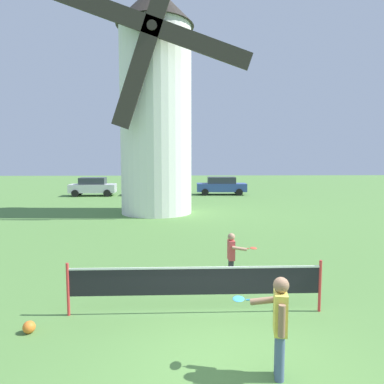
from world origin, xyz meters
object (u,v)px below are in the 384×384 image
Objects in this scene: windmill at (156,99)px; tennis_net at (196,281)px; stray_ball at (29,327)px; parked_car_blue at (221,186)px; parked_car_green at (153,186)px; player_far at (232,254)px; parked_car_silver at (93,186)px; player_near at (279,321)px.

windmill reaches higher than tennis_net.
tennis_net reaches higher than stray_ball.
parked_car_green is at bearing -178.61° from parked_car_blue.
stray_ball is at bearing -147.98° from player_far.
parked_car_silver reaches higher than tennis_net.
parked_car_blue is at bearing 83.82° from player_far.
parked_car_silver is (-4.58, 23.92, 0.69)m from stray_ball.
player_far is at bearing -67.74° from parked_car_silver.
windmill is at bearing 96.92° from tennis_net.
windmill is 2.81× the size of tennis_net.
stray_ball is (-3.11, -0.72, -0.57)m from tennis_net.
stray_ball is at bearing -91.14° from parked_car_green.
windmill reaches higher than parked_car_blue.
player_far is 0.31× the size of parked_car_green.
parked_car_green is (0.48, 24.31, 0.70)m from stray_ball.
stray_ball is (-1.47, -14.26, -6.48)m from windmill.
parked_car_silver is (-6.05, 9.66, -5.79)m from windmill.
parked_car_green is at bearing 98.23° from player_near.
parked_car_silver is at bearing 109.10° from player_near.
tennis_net is 2.15m from player_far.
windmill is at bearing -84.42° from parked_car_green.
parked_car_silver is (-8.79, 25.40, -0.05)m from player_near.
windmill is 9.76× the size of player_near.
player_near is at bearing -70.90° from parked_car_silver.
tennis_net is 3.48× the size of player_near.
parked_car_green is (-0.98, 10.05, -5.79)m from windmill.
tennis_net is 2.46m from player_near.
player_far is (2.68, -11.67, -5.87)m from windmill.
parked_car_green reaches higher than stray_ball.
parked_car_green is (5.06, 0.39, 0.00)m from parked_car_silver.
parked_car_green is (-3.67, 21.72, 0.08)m from player_far.
parked_car_blue is (6.03, 0.15, 0.00)m from parked_car_green.
windmill is 65.15× the size of stray_ball.
parked_car_blue is at bearing 84.92° from player_near.
player_near reaches higher than stray_ball.
player_near is at bearing -19.27° from stray_ball.
parked_car_blue is at bearing 81.83° from tennis_net.
windmill reaches higher than player_far.
windmill is 3.79× the size of parked_car_silver.
windmill is at bearing -116.36° from parked_car_blue.
stray_ball is at bearing -167.05° from tennis_net.
parked_car_blue is (11.10, 0.53, 0.00)m from parked_car_silver.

